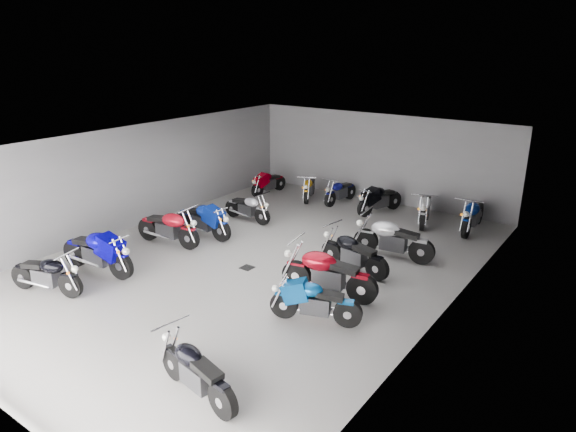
% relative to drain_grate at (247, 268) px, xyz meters
% --- Properties ---
extents(ground, '(14.00, 14.00, 0.00)m').
position_rel_drain_grate_xyz_m(ground, '(0.00, 0.50, -0.01)').
color(ground, gray).
rests_on(ground, ground).
extents(wall_back, '(10.00, 0.10, 3.20)m').
position_rel_drain_grate_xyz_m(wall_back, '(0.00, 7.50, 1.59)').
color(wall_back, slate).
rests_on(wall_back, ground).
extents(wall_left, '(0.10, 14.00, 3.20)m').
position_rel_drain_grate_xyz_m(wall_left, '(-5.00, 0.50, 1.59)').
color(wall_left, slate).
rests_on(wall_left, ground).
extents(wall_right, '(0.10, 14.00, 3.20)m').
position_rel_drain_grate_xyz_m(wall_right, '(5.00, 0.50, 1.59)').
color(wall_right, slate).
rests_on(wall_right, ground).
extents(ceiling, '(10.00, 14.00, 0.04)m').
position_rel_drain_grate_xyz_m(ceiling, '(0.00, 0.50, 3.21)').
color(ceiling, black).
rests_on(ceiling, wall_back).
extents(drain_grate, '(0.32, 0.32, 0.01)m').
position_rel_drain_grate_xyz_m(drain_grate, '(0.00, 0.00, 0.00)').
color(drain_grate, black).
rests_on(drain_grate, ground).
extents(motorcycle_left_a, '(1.97, 0.68, 0.88)m').
position_rel_drain_grate_xyz_m(motorcycle_left_a, '(-2.88, -3.81, 0.48)').
color(motorcycle_left_a, black).
rests_on(motorcycle_left_a, ground).
extents(motorcycle_left_b, '(2.36, 0.54, 1.04)m').
position_rel_drain_grate_xyz_m(motorcycle_left_b, '(-2.88, -2.43, 0.56)').
color(motorcycle_left_b, black).
rests_on(motorcycle_left_b, ground).
extents(motorcycle_left_d, '(2.21, 0.50, 0.97)m').
position_rel_drain_grate_xyz_m(motorcycle_left_d, '(-2.89, -0.06, 0.52)').
color(motorcycle_left_d, black).
rests_on(motorcycle_left_d, ground).
extents(motorcycle_left_e, '(2.18, 0.42, 0.96)m').
position_rel_drain_grate_xyz_m(motorcycle_left_e, '(-2.55, 1.01, 0.52)').
color(motorcycle_left_e, black).
rests_on(motorcycle_left_e, ground).
extents(motorcycle_left_f, '(1.90, 0.39, 0.84)m').
position_rel_drain_grate_xyz_m(motorcycle_left_f, '(-2.38, 2.89, 0.45)').
color(motorcycle_left_f, black).
rests_on(motorcycle_left_f, ground).
extents(motorcycle_right_a, '(1.99, 0.52, 0.88)m').
position_rel_drain_grate_xyz_m(motorcycle_right_a, '(2.63, -4.42, 0.47)').
color(motorcycle_right_a, black).
rests_on(motorcycle_right_a, ground).
extents(motorcycle_right_c, '(1.91, 0.80, 0.87)m').
position_rel_drain_grate_xyz_m(motorcycle_right_c, '(2.91, -1.27, 0.47)').
color(motorcycle_right_c, black).
rests_on(motorcycle_right_c, ground).
extents(motorcycle_right_d, '(2.34, 0.60, 1.03)m').
position_rel_drain_grate_xyz_m(motorcycle_right_d, '(2.51, -0.10, 0.56)').
color(motorcycle_right_d, black).
rests_on(motorcycle_right_d, ground).
extents(motorcycle_right_e, '(2.07, 0.51, 0.91)m').
position_rel_drain_grate_xyz_m(motorcycle_right_e, '(2.34, 1.43, 0.49)').
color(motorcycle_right_e, black).
rests_on(motorcycle_right_e, ground).
extents(motorcycle_right_f, '(2.26, 0.51, 1.00)m').
position_rel_drain_grate_xyz_m(motorcycle_right_f, '(2.78, 2.83, 0.54)').
color(motorcycle_right_f, black).
rests_on(motorcycle_right_f, ground).
extents(motorcycle_back_a, '(0.40, 1.85, 0.81)m').
position_rel_drain_grate_xyz_m(motorcycle_back_a, '(-3.80, 5.80, 0.44)').
color(motorcycle_back_a, black).
rests_on(motorcycle_back_a, ground).
extents(motorcycle_back_b, '(0.87, 1.73, 0.81)m').
position_rel_drain_grate_xyz_m(motorcycle_back_b, '(-2.11, 6.13, 0.44)').
color(motorcycle_back_b, black).
rests_on(motorcycle_back_b, ground).
extents(motorcycle_back_c, '(0.40, 1.86, 0.82)m').
position_rel_drain_grate_xyz_m(motorcycle_back_c, '(-0.92, 6.37, 0.44)').
color(motorcycle_back_c, black).
rests_on(motorcycle_back_c, ground).
extents(motorcycle_back_d, '(0.74, 1.99, 0.90)m').
position_rel_drain_grate_xyz_m(motorcycle_back_d, '(0.76, 6.15, 0.48)').
color(motorcycle_back_d, black).
rests_on(motorcycle_back_d, ground).
extents(motorcycle_back_e, '(0.76, 2.06, 0.93)m').
position_rel_drain_grate_xyz_m(motorcycle_back_e, '(2.43, 6.05, 0.50)').
color(motorcycle_back_e, black).
rests_on(motorcycle_back_e, ground).
extents(motorcycle_back_f, '(0.46, 2.20, 0.97)m').
position_rel_drain_grate_xyz_m(motorcycle_back_f, '(3.91, 6.23, 0.52)').
color(motorcycle_back_f, black).
rests_on(motorcycle_back_f, ground).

